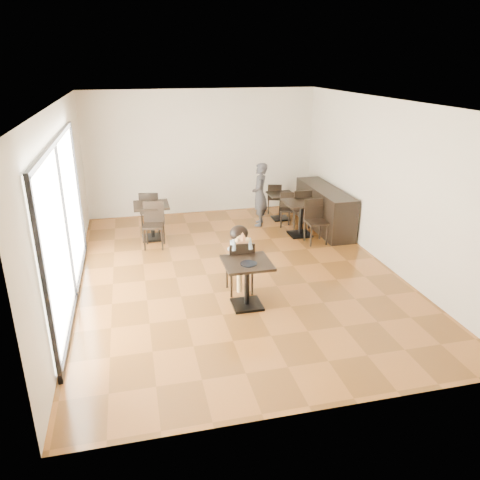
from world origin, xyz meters
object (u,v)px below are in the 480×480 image
object	(u,v)px
child_chair	(239,266)
chair_mid_a	(299,208)
chair_left_b	(153,226)
child	(239,260)
child_table	(247,284)
chair_mid_b	(316,222)
adult_patron	(260,195)
cafe_table_back	(281,206)
chair_back_a	(274,198)
cafe_table_left	(152,222)
cafe_table_mid	(301,219)
chair_left_a	(151,211)
chair_back_b	(288,210)

from	to	relation	value
child_chair	chair_mid_a	distance (m)	3.73
child_chair	chair_left_b	size ratio (longest dim) A/B	0.98
child_chair	child	size ratio (longest dim) A/B	0.79
child_table	child_chair	world-z (taller)	child_chair
chair_mid_a	child_chair	bearing A→B (deg)	52.29
child_table	child_chair	bearing A→B (deg)	90.00
child_chair	chair_mid_b	distance (m)	2.92
child_table	child_chair	xyz separation A→B (m)	(0.00, 0.55, 0.08)
chair_mid_a	chair_mid_b	xyz separation A→B (m)	(0.00, -1.10, 0.00)
adult_patron	cafe_table_back	size ratio (longest dim) A/B	2.29
cafe_table_back	chair_back_a	xyz separation A→B (m)	(0.00, 0.55, 0.07)
chair_left_b	chair_back_a	xyz separation A→B (m)	(3.30, 1.78, -0.09)
child_table	chair_mid_a	distance (m)	4.19
child_table	cafe_table_left	distance (m)	3.82
cafe_table_mid	child_chair	bearing A→B (deg)	-129.76
chair_left_a	chair_back_a	bearing A→B (deg)	-158.30
adult_patron	chair_back_b	xyz separation A→B (m)	(0.65, -0.25, -0.37)
child_table	chair_back_a	bearing A→B (deg)	67.75
cafe_table_mid	chair_back_b	world-z (taller)	chair_back_b
chair_mid_b	cafe_table_mid	bearing A→B (deg)	105.25
chair_left_b	chair_back_b	distance (m)	3.37
cafe_table_mid	chair_back_a	bearing A→B (deg)	92.56
child_table	chair_left_b	world-z (taller)	chair_left_b
child	cafe_table_back	xyz separation A→B (m)	(1.97, 3.71, -0.27)
child	chair_left_b	xyz separation A→B (m)	(-1.34, 2.48, -0.12)
chair_back_a	chair_back_b	distance (m)	1.10
adult_patron	child_table	bearing A→B (deg)	-1.24
child	chair_back_b	world-z (taller)	child
adult_patron	chair_left_a	bearing A→B (deg)	-76.51
cafe_table_left	chair_back_b	bearing A→B (deg)	2.26
cafe_table_mid	chair_left_b	distance (m)	3.38
child_table	chair_left_a	world-z (taller)	chair_left_a
chair_mid_b	cafe_table_back	bearing A→B (deg)	96.36
adult_patron	chair_mid_b	size ratio (longest dim) A/B	1.59
adult_patron	chair_back_a	xyz separation A→B (m)	(0.65, 0.85, -0.37)
chair_back_b	child_table	bearing A→B (deg)	-100.79
chair_mid_a	chair_mid_b	distance (m)	1.10
cafe_table_mid	chair_mid_a	distance (m)	0.58
child_table	chair_back_a	size ratio (longest dim) A/B	0.99
cafe_table_mid	chair_back_b	bearing A→B (deg)	96.59
cafe_table_left	child_chair	bearing A→B (deg)	-66.16
cafe_table_left	chair_mid_b	world-z (taller)	chair_mid_b
chair_back_a	adult_patron	bearing A→B (deg)	69.75
adult_patron	chair_left_a	size ratio (longest dim) A/B	1.57
adult_patron	chair_mid_b	bearing A→B (deg)	48.04
child_chair	cafe_table_left	distance (m)	3.31
chair_back_b	cafe_table_back	bearing A→B (deg)	107.15
chair_mid_a	cafe_table_back	bearing A→B (deg)	-72.02
cafe_table_mid	chair_mid_a	world-z (taller)	chair_mid_a
chair_back_b	chair_back_a	bearing A→B (deg)	107.15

